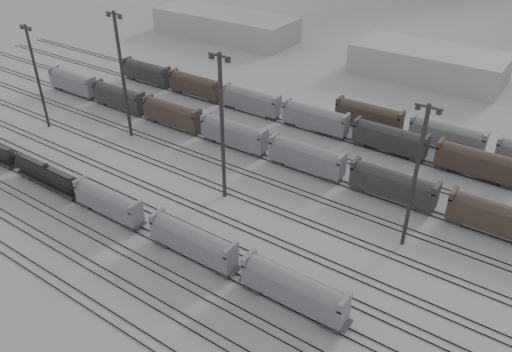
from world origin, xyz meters
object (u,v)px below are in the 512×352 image
Objects in this scene: hopper_car_a at (108,201)px; light_mast_c at (222,126)px; light_mast_a at (37,75)px; tank_car_b at (48,174)px; hopper_car_c at (294,288)px; hopper_car_b at (193,240)px.

hopper_car_a is 22.24m from light_mast_c.
light_mast_a is 49.51m from light_mast_c.
light_mast_c is at bearing 0.32° from light_mast_a.
tank_car_b is 28.10m from light_mast_a.
hopper_car_c is (51.19, 0.00, 0.73)m from tank_car_b.
light_mast_a is (-21.62, 15.24, 9.46)m from tank_car_b.
hopper_car_b is at bearing -0.00° from hopper_car_a.
hopper_car_b is 17.01m from hopper_car_c.
tank_car_b is 1.22× the size of hopper_car_b.
hopper_car_a is 0.60× the size of light_mast_a.
tank_car_b is 0.79× the size of light_mast_a.
tank_car_b is 51.19m from hopper_car_c.
light_mast_a reaches higher than hopper_car_a.
light_mast_c reaches higher than hopper_car_c.
light_mast_a reaches higher than hopper_car_c.
tank_car_b is at bearing -35.19° from light_mast_a.
tank_car_b is at bearing 180.00° from hopper_car_a.
light_mast_c is at bearing 146.37° from hopper_car_c.
hopper_car_b is 0.56× the size of light_mast_c.
hopper_car_a is 35.17m from hopper_car_c.
tank_car_b is at bearing -150.88° from light_mast_c.
light_mast_c is (27.86, 15.52, 11.13)m from tank_car_b.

